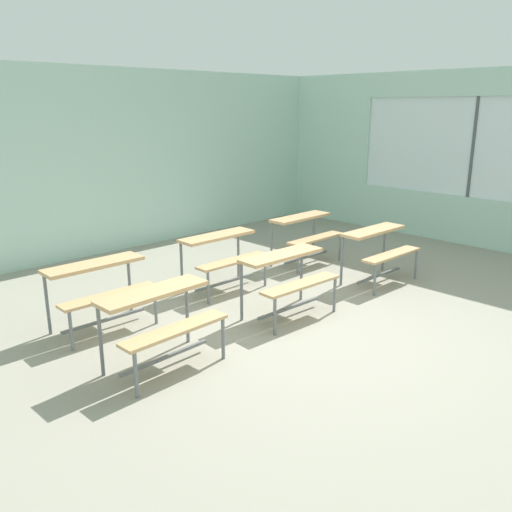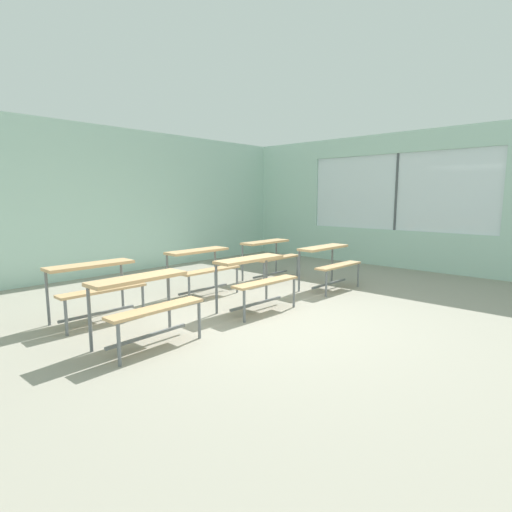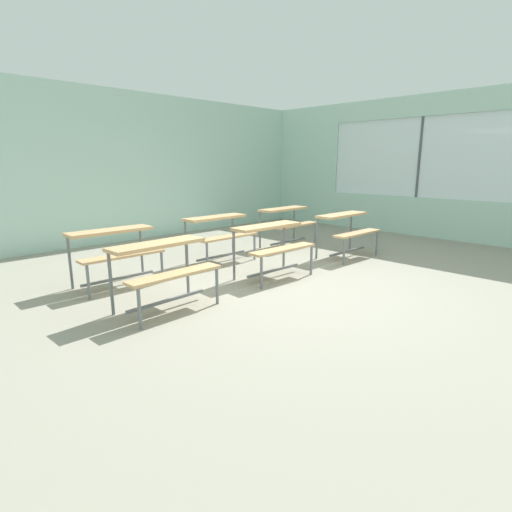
{
  "view_description": "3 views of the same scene",
  "coord_description": "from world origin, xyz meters",
  "px_view_note": "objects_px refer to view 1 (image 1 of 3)",
  "views": [
    {
      "loc": [
        -4.08,
        -3.47,
        2.41
      ],
      "look_at": [
        0.28,
        1.0,
        0.61
      ],
      "focal_mm": 36.9,
      "sensor_mm": 36.0,
      "label": 1
    },
    {
      "loc": [
        -3.8,
        -3.3,
        1.6
      ],
      "look_at": [
        0.08,
        0.26,
        0.82
      ],
      "focal_mm": 28.0,
      "sensor_mm": 36.0,
      "label": 2
    },
    {
      "loc": [
        -3.8,
        -3.3,
        1.6
      ],
      "look_at": [
        -0.18,
        0.34,
        0.39
      ],
      "focal_mm": 28.0,
      "sensor_mm": 36.0,
      "label": 3
    }
  ],
  "objects_px": {
    "desk_bench_r0c0": "(161,311)",
    "desk_bench_r0c2": "(379,243)",
    "desk_bench_r0c1": "(288,270)",
    "desk_bench_r1c1": "(223,249)",
    "desk_bench_r1c2": "(306,228)",
    "desk_bench_r1c0": "(100,280)"
  },
  "relations": [
    {
      "from": "desk_bench_r0c0",
      "to": "desk_bench_r0c1",
      "type": "distance_m",
      "value": 1.78
    },
    {
      "from": "desk_bench_r1c1",
      "to": "desk_bench_r1c2",
      "type": "distance_m",
      "value": 1.72
    },
    {
      "from": "desk_bench_r1c1",
      "to": "desk_bench_r0c2",
      "type": "bearing_deg",
      "value": -35.6
    },
    {
      "from": "desk_bench_r0c0",
      "to": "desk_bench_r0c2",
      "type": "bearing_deg",
      "value": -2.08
    },
    {
      "from": "desk_bench_r1c0",
      "to": "desk_bench_r1c2",
      "type": "distance_m",
      "value": 3.54
    },
    {
      "from": "desk_bench_r0c2",
      "to": "desk_bench_r1c2",
      "type": "distance_m",
      "value": 1.31
    },
    {
      "from": "desk_bench_r0c0",
      "to": "desk_bench_r0c1",
      "type": "relative_size",
      "value": 1.0
    },
    {
      "from": "desk_bench_r0c1",
      "to": "desk_bench_r0c2",
      "type": "xyz_separation_m",
      "value": [
        1.83,
        -0.05,
        0.0
      ]
    },
    {
      "from": "desk_bench_r1c0",
      "to": "desk_bench_r0c1",
      "type": "bearing_deg",
      "value": -33.26
    },
    {
      "from": "desk_bench_r0c0",
      "to": "desk_bench_r1c1",
      "type": "xyz_separation_m",
      "value": [
        1.85,
        1.26,
        0.0
      ]
    },
    {
      "from": "desk_bench_r1c1",
      "to": "desk_bench_r1c2",
      "type": "height_order",
      "value": "same"
    },
    {
      "from": "desk_bench_r0c2",
      "to": "desk_bench_r1c1",
      "type": "xyz_separation_m",
      "value": [
        -1.76,
        1.28,
        0.0
      ]
    },
    {
      "from": "desk_bench_r0c2",
      "to": "desk_bench_r1c2",
      "type": "height_order",
      "value": "same"
    },
    {
      "from": "desk_bench_r0c2",
      "to": "desk_bench_r1c0",
      "type": "relative_size",
      "value": 1.01
    },
    {
      "from": "desk_bench_r0c2",
      "to": "desk_bench_r1c1",
      "type": "height_order",
      "value": "same"
    },
    {
      "from": "desk_bench_r0c2",
      "to": "desk_bench_r1c0",
      "type": "xyz_separation_m",
      "value": [
        -3.58,
        1.23,
        0.0
      ]
    },
    {
      "from": "desk_bench_r1c1",
      "to": "desk_bench_r0c0",
      "type": "bearing_deg",
      "value": -145.22
    },
    {
      "from": "desk_bench_r0c2",
      "to": "desk_bench_r1c1",
      "type": "relative_size",
      "value": 1.01
    },
    {
      "from": "desk_bench_r0c0",
      "to": "desk_bench_r0c2",
      "type": "xyz_separation_m",
      "value": [
        3.61,
        -0.02,
        0.0
      ]
    },
    {
      "from": "desk_bench_r0c1",
      "to": "desk_bench_r1c1",
      "type": "relative_size",
      "value": 1.02
    },
    {
      "from": "desk_bench_r0c0",
      "to": "desk_bench_r1c1",
      "type": "distance_m",
      "value": 2.24
    },
    {
      "from": "desk_bench_r0c0",
      "to": "desk_bench_r1c2",
      "type": "bearing_deg",
      "value": 18.1
    }
  ]
}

